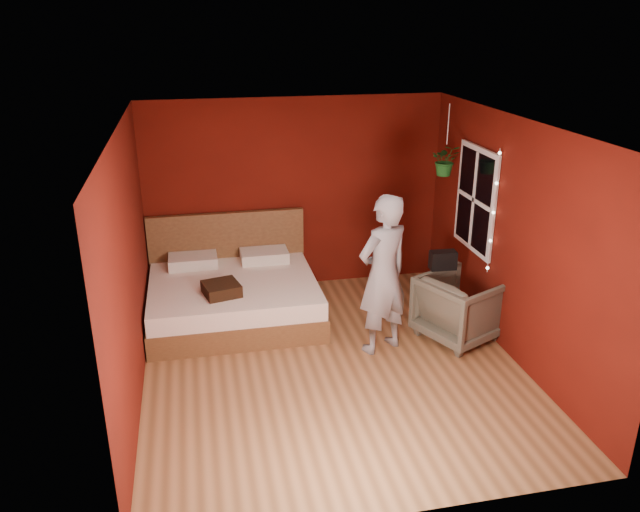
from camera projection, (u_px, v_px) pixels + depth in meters
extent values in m
plane|color=#9C683E|center=(332.00, 364.00, 6.83)|extent=(4.50, 4.50, 0.00)
cube|color=#591109|center=(295.00, 195.00, 8.41)|extent=(4.00, 0.02, 2.60)
cube|color=#591109|center=(406.00, 369.00, 4.29)|extent=(4.00, 0.02, 2.60)
cube|color=#591109|center=(128.00, 269.00, 5.97)|extent=(0.02, 4.50, 2.60)
cube|color=#591109|center=(513.00, 240.00, 6.74)|extent=(0.02, 4.50, 2.60)
cube|color=silver|center=(334.00, 124.00, 5.88)|extent=(4.00, 4.50, 0.02)
cube|color=white|center=(476.00, 200.00, 7.48)|extent=(0.04, 0.97, 1.27)
cube|color=black|center=(474.00, 200.00, 7.48)|extent=(0.02, 0.85, 1.15)
cube|color=white|center=(474.00, 200.00, 7.47)|extent=(0.03, 0.05, 1.15)
cube|color=white|center=(474.00, 200.00, 7.47)|extent=(0.03, 0.85, 0.05)
cylinder|color=silver|center=(493.00, 213.00, 6.99)|extent=(0.01, 0.01, 1.45)
sphere|color=#FFF2CC|center=(488.00, 268.00, 7.24)|extent=(0.04, 0.04, 0.04)
sphere|color=#FFF2CC|center=(490.00, 241.00, 7.12)|extent=(0.04, 0.04, 0.04)
sphere|color=#FFF2CC|center=(493.00, 213.00, 6.99)|extent=(0.04, 0.04, 0.04)
sphere|color=#FFF2CC|center=(497.00, 183.00, 6.87)|extent=(0.04, 0.04, 0.04)
sphere|color=#FFF2CC|center=(500.00, 153.00, 6.75)|extent=(0.04, 0.04, 0.04)
cube|color=brown|center=(234.00, 308.00, 7.80)|extent=(2.07, 1.76, 0.29)
cube|color=white|center=(233.00, 289.00, 7.70)|extent=(2.02, 1.72, 0.23)
cube|color=brown|center=(228.00, 253.00, 8.41)|extent=(2.07, 0.08, 1.14)
cube|color=silver|center=(193.00, 261.00, 8.08)|extent=(0.62, 0.39, 0.14)
cube|color=silver|center=(264.00, 256.00, 8.26)|extent=(0.62, 0.39, 0.14)
imported|color=gray|center=(383.00, 275.00, 6.82)|extent=(0.79, 0.67, 1.83)
imported|color=#595446|center=(460.00, 308.00, 7.27)|extent=(1.11, 1.10, 0.77)
cube|color=black|center=(443.00, 260.00, 7.33)|extent=(0.31, 0.17, 0.22)
cube|color=black|center=(221.00, 289.00, 7.27)|extent=(0.48, 0.48, 0.14)
cylinder|color=silver|center=(448.00, 124.00, 7.38)|extent=(0.01, 0.01, 0.48)
imported|color=#1C631D|center=(446.00, 160.00, 7.54)|extent=(0.41, 0.38, 0.38)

